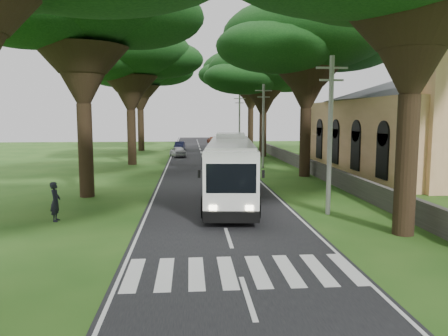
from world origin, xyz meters
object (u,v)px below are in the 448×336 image
coach_bus (231,169)px  pedestrian (55,202)px  distant_car_a (178,151)px  distant_car_b (180,146)px  pole_far (239,122)px  pole_mid (263,125)px  church (411,117)px  pole_near (330,133)px  distant_car_c (213,140)px

coach_bus → pedestrian: coach_bus is taller
distant_car_a → distant_car_b: (0.00, 10.44, -0.03)m
pole_far → distant_car_b: bearing=164.9°
pole_mid → distant_car_b: 24.11m
church → pole_near: size_ratio=3.00×
church → pole_mid: 13.16m
distant_car_a → distant_car_c: (5.71, 25.99, -0.05)m
pole_near → distant_car_b: 43.28m
pole_near → pedestrian: (-13.52, -0.40, -3.23)m
pole_far → distant_car_c: size_ratio=1.95×
distant_car_a → distant_car_c: distant_car_a is taller
pedestrian → coach_bus: bearing=-68.8°
pole_near → coach_bus: pole_near is taller
pole_mid → pole_far: (0.00, 20.00, 0.00)m
coach_bus → distant_car_b: (-3.81, 38.70, -1.29)m
church → distant_car_a: bearing=142.0°
distant_car_a → church: bearing=128.5°
pole_mid → pedestrian: size_ratio=4.19×
church → pole_near: (-12.36, -15.55, -0.73)m
church → distant_car_b: size_ratio=6.38×
distant_car_a → pole_near: bearing=91.4°
pole_far → distant_car_c: pole_far is taller
distant_car_a → distant_car_b: size_ratio=1.01×
coach_bus → pedestrian: 9.74m
pole_mid → pedestrian: pole_mid is taller
coach_bus → pole_near: bearing=-32.2°
coach_bus → pole_mid: bearing=79.2°
pedestrian → distant_car_c: bearing=-13.6°
pole_mid → pole_far: 20.00m
distant_car_c → pole_far: bearing=90.8°
pole_near → pedestrian: 13.91m
church → pedestrian: 30.66m
pole_mid → coach_bus: 17.22m
church → pole_far: (-12.36, 24.45, -0.73)m
pole_far → church: bearing=-63.2°
church → pole_far: church is taller
pole_mid → distant_car_c: pole_mid is taller
church → pedestrian: church is taller
coach_bus → distant_car_c: (1.91, 54.25, -1.31)m
church → coach_bus: church is taller
pole_near → distant_car_c: pole_near is taller
pole_near → distant_car_a: pole_near is taller
pole_mid → distant_car_a: size_ratio=2.10×
pole_mid → coach_bus: (-4.69, -16.41, -2.24)m
coach_bus → distant_car_a: coach_bus is taller
coach_bus → pedestrian: bearing=-150.5°
distant_car_c → pedestrian: pedestrian is taller
coach_bus → distant_car_b: bearing=100.8°
pole_mid → distant_car_b: (-8.50, 22.29, -3.53)m
pedestrian → pole_far: bearing=-21.6°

